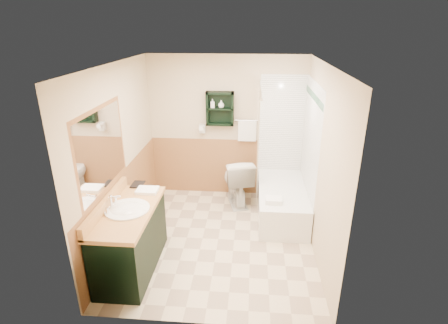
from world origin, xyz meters
TOP-DOWN VIEW (x-y plane):
  - floor at (0.00, 0.00)m, footprint 3.00×3.00m
  - back_wall at (0.00, 1.52)m, footprint 2.60×0.04m
  - left_wall at (-1.32, 0.00)m, footprint 0.04×3.00m
  - right_wall at (1.32, 0.00)m, footprint 0.04×3.00m
  - ceiling at (0.00, 0.00)m, footprint 2.60×3.00m
  - wainscot_left at (-1.29, 0.00)m, footprint 2.98×2.98m
  - wainscot_back at (0.00, 1.49)m, footprint 2.58×2.58m
  - mirror_frame at (-1.27, -0.55)m, footprint 1.30×1.30m
  - mirror_glass at (-1.27, -0.55)m, footprint 1.20×1.20m
  - tile_right at (1.28, 0.75)m, footprint 1.50×1.50m
  - tile_back at (1.03, 1.48)m, footprint 0.95×0.95m
  - tile_accent at (1.27, 0.75)m, footprint 1.50×1.50m
  - wall_shelf at (-0.10, 1.41)m, footprint 0.45×0.15m
  - hair_dryer at (-0.40, 1.43)m, footprint 0.10×0.24m
  - towel_bar at (0.35, 1.45)m, footprint 0.40×0.06m
  - curtain_rod at (0.53, 0.75)m, footprint 0.03×1.60m
  - shower_curtain at (0.53, 0.92)m, footprint 1.05×1.05m
  - vanity at (-0.99, -0.69)m, footprint 0.59×1.29m
  - bathtub at (0.93, 0.73)m, footprint 0.72×1.50m
  - toilet at (0.20, 1.13)m, footprint 0.64×0.90m
  - counter_towel at (-0.90, -0.22)m, footprint 0.27×0.21m
  - vanity_book at (-1.16, -0.03)m, footprint 0.16×0.02m
  - tub_towel at (0.76, 0.26)m, footprint 0.23×0.19m
  - soap_bottle_a at (-0.22, 1.40)m, footprint 0.08×0.15m
  - soap_bottle_b at (-0.08, 1.40)m, footprint 0.10×0.13m

SIDE VIEW (x-z plane):
  - floor at x=0.00m, z-range 0.00..0.00m
  - bathtub at x=0.93m, z-range 0.00..0.48m
  - toilet at x=0.20m, z-range 0.00..0.80m
  - vanity at x=-0.99m, z-range 0.00..0.82m
  - wainscot_left at x=-1.29m, z-range 0.00..1.00m
  - wainscot_back at x=0.00m, z-range 0.00..1.00m
  - tub_towel at x=0.76m, z-range 0.48..0.55m
  - counter_towel at x=-0.90m, z-range 0.82..0.86m
  - vanity_book at x=-1.16m, z-range 0.82..1.04m
  - tile_right at x=1.28m, z-range 0.00..2.10m
  - tile_back at x=1.03m, z-range 0.00..2.10m
  - shower_curtain at x=0.53m, z-range 0.30..2.00m
  - back_wall at x=0.00m, z-range 0.00..2.40m
  - left_wall at x=-1.32m, z-range 0.00..2.40m
  - right_wall at x=1.32m, z-range 0.00..2.40m
  - hair_dryer at x=-0.40m, z-range 1.11..1.29m
  - towel_bar at x=0.35m, z-range 1.15..1.55m
  - mirror_frame at x=-1.27m, z-range 1.00..2.00m
  - mirror_glass at x=-1.27m, z-range 1.05..1.95m
  - wall_shelf at x=-0.10m, z-range 1.27..1.83m
  - soap_bottle_a at x=-0.22m, z-range 1.56..1.63m
  - soap_bottle_b at x=-0.08m, z-range 1.56..1.66m
  - tile_accent at x=1.27m, z-range 1.85..1.95m
  - curtain_rod at x=0.53m, z-range 1.98..2.02m
  - ceiling at x=0.00m, z-range 2.40..2.44m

